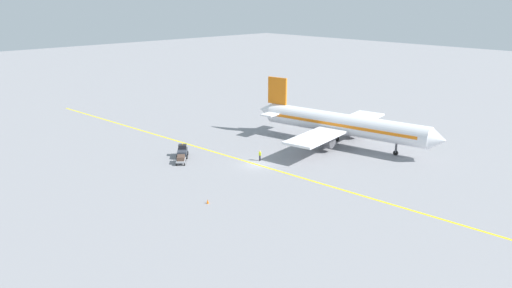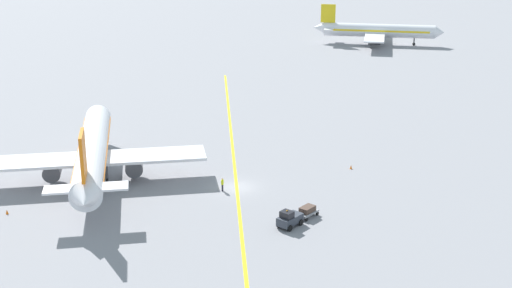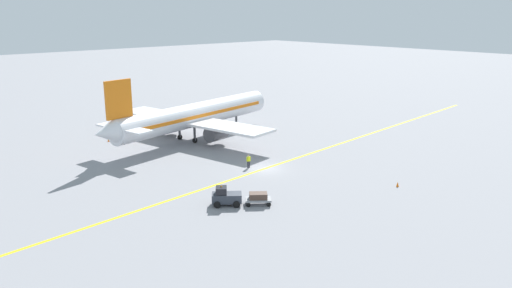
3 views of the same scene
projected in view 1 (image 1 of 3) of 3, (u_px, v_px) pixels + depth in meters
The scene contains 8 objects.
ground_plane at pixel (257, 165), 77.20m from camera, with size 400.00×400.00×0.00m, color gray.
apron_yellow_centreline at pixel (257, 165), 77.20m from camera, with size 0.40×120.00×0.01m, color yellow.
airplane_at_gate at pixel (342, 124), 86.49m from camera, with size 28.48×35.44×10.60m.
baggage_tug_dark at pixel (182, 152), 80.70m from camera, with size 3.07×3.27×2.11m.
baggage_cart_trailing at pixel (181, 159), 77.59m from camera, with size 2.74×2.89×1.24m.
ground_crew_worker at pixel (260, 155), 78.88m from camera, with size 0.30×0.57×1.68m.
traffic_cone_near_nose at pixel (322, 125), 99.75m from camera, with size 0.32×0.32×0.55m, color orange.
traffic_cone_mid_apron at pixel (208, 201), 62.77m from camera, with size 0.32×0.32×0.55m, color orange.
Camera 1 is at (50.53, 52.76, 25.17)m, focal length 35.00 mm.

